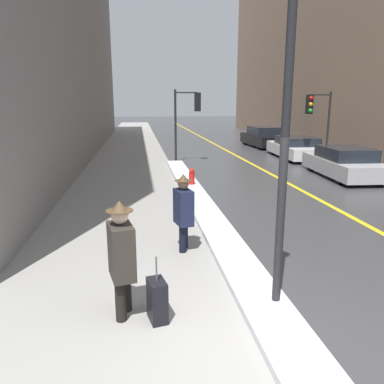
# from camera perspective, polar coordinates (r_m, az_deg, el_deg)

# --- Properties ---
(ground_plane) EXTENTS (160.00, 160.00, 0.00)m
(ground_plane) POSITION_cam_1_polar(r_m,az_deg,el_deg) (5.07, 11.84, -22.34)
(ground_plane) COLOR #38383A
(sidewalk_slab) EXTENTS (4.00, 80.00, 0.01)m
(sidewalk_slab) POSITION_cam_1_polar(r_m,az_deg,el_deg) (19.08, -9.51, 4.40)
(sidewalk_slab) COLOR gray
(sidewalk_slab) RESTS_ON ground
(road_centre_stripe) EXTENTS (0.16, 80.00, 0.00)m
(road_centre_stripe) POSITION_cam_1_polar(r_m,az_deg,el_deg) (19.85, 8.13, 4.79)
(road_centre_stripe) COLOR gold
(road_centre_stripe) RESTS_ON ground
(snow_bank_curb) EXTENTS (0.74, 15.98, 0.13)m
(snow_bank_curb) POSITION_cam_1_polar(r_m,az_deg,el_deg) (10.96, 1.31, -1.77)
(snow_bank_curb) COLOR silver
(snow_bank_curb) RESTS_ON ground
(building_facade_left) EXTENTS (6.00, 36.00, 15.06)m
(building_facade_left) POSITION_cam_1_polar(r_m,az_deg,el_deg) (24.89, -22.61, 23.11)
(building_facade_left) COLOR slate
(building_facade_left) RESTS_ON ground
(lamp_post) EXTENTS (0.28, 0.28, 4.54)m
(lamp_post) POSITION_cam_1_polar(r_m,az_deg,el_deg) (5.12, 14.15, 10.77)
(lamp_post) COLOR black
(lamp_post) RESTS_ON ground
(traffic_light_near) EXTENTS (1.31, 0.32, 3.58)m
(traffic_light_near) POSITION_cam_1_polar(r_m,az_deg,el_deg) (18.85, -0.41, 12.35)
(traffic_light_near) COLOR black
(traffic_light_near) RESTS_ON ground
(traffic_light_far) EXTENTS (1.31, 0.36, 3.47)m
(traffic_light_far) POSITION_cam_1_polar(r_m,az_deg,el_deg) (19.42, 18.46, 11.47)
(traffic_light_far) COLOR black
(traffic_light_far) RESTS_ON ground
(pedestrian_in_fedora) EXTENTS (0.41, 0.76, 1.69)m
(pedestrian_in_fedora) POSITION_cam_1_polar(r_m,az_deg,el_deg) (5.27, -10.71, -9.39)
(pedestrian_in_fedora) COLOR black
(pedestrian_in_fedora) RESTS_ON ground
(pedestrian_in_glasses) EXTENTS (0.38, 0.54, 1.59)m
(pedestrian_in_glasses) POSITION_cam_1_polar(r_m,az_deg,el_deg) (7.47, -1.31, -2.68)
(pedestrian_in_glasses) COLOR black
(pedestrian_in_glasses) RESTS_ON ground
(parked_car_silver) EXTENTS (2.09, 4.55, 1.22)m
(parked_car_silver) POSITION_cam_1_polar(r_m,az_deg,el_deg) (16.36, 22.12, 4.15)
(parked_car_silver) COLOR #B2B2B7
(parked_car_silver) RESTS_ON ground
(parked_car_white) EXTENTS (2.15, 4.75, 1.16)m
(parked_car_white) POSITION_cam_1_polar(r_m,az_deg,el_deg) (21.21, 15.56, 6.52)
(parked_car_white) COLOR silver
(parked_car_white) RESTS_ON ground
(parked_car_black) EXTENTS (2.05, 4.55, 1.36)m
(parked_car_black) POSITION_cam_1_polar(r_m,az_deg,el_deg) (26.30, 10.84, 8.19)
(parked_car_black) COLOR black
(parked_car_black) RESTS_ON ground
(rolling_suitcase) EXTENTS (0.29, 0.40, 0.95)m
(rolling_suitcase) POSITION_cam_1_polar(r_m,az_deg,el_deg) (5.36, -5.33, -16.18)
(rolling_suitcase) COLOR black
(rolling_suitcase) RESTS_ON ground
(fire_hydrant) EXTENTS (0.20, 0.20, 0.70)m
(fire_hydrant) POSITION_cam_1_polar(r_m,az_deg,el_deg) (13.20, -0.04, 2.09)
(fire_hydrant) COLOR red
(fire_hydrant) RESTS_ON ground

